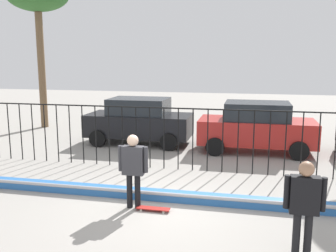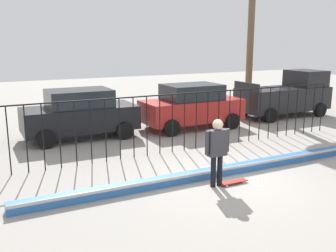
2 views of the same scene
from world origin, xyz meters
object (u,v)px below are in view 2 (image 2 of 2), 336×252
object	(u,v)px
parked_car_black	(80,114)
pickup_truck	(287,95)
skateboarder	(217,147)
parked_car_red	(192,106)
skateboard	(234,182)

from	to	relation	value
parked_car_black	pickup_truck	distance (m)	10.38
skateboarder	parked_car_black	distance (m)	6.90
parked_car_black	parked_car_red	world-z (taller)	same
parked_car_black	pickup_truck	size ratio (longest dim) A/B	0.91
pickup_truck	parked_car_black	bearing A→B (deg)	179.64
parked_car_black	parked_car_red	size ratio (longest dim) A/B	1.00
skateboard	parked_car_black	xyz separation A→B (m)	(-2.35, 6.73, 0.91)
skateboard	parked_car_red	distance (m)	6.83
skateboard	parked_car_red	xyz separation A→B (m)	(2.39, 6.33, 0.91)
parked_car_red	pickup_truck	bearing A→B (deg)	-0.66
parked_car_black	pickup_truck	world-z (taller)	pickup_truck
skateboard	pickup_truck	bearing A→B (deg)	55.62
pickup_truck	skateboarder	bearing A→B (deg)	-142.22
skateboard	pickup_truck	distance (m)	10.42
parked_car_black	skateboard	bearing A→B (deg)	-75.27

